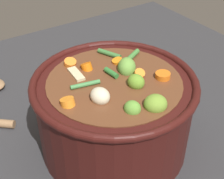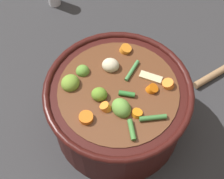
# 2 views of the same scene
# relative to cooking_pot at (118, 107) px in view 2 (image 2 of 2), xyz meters

# --- Properties ---
(ground_plane) EXTENTS (1.10, 1.10, 0.00)m
(ground_plane) POSITION_rel_cooking_pot_xyz_m (0.00, -0.00, -0.08)
(ground_plane) COLOR #2D2D30
(cooking_pot) EXTENTS (0.29, 0.29, 0.17)m
(cooking_pot) POSITION_rel_cooking_pot_xyz_m (0.00, 0.00, 0.00)
(cooking_pot) COLOR #38110F
(cooking_pot) RESTS_ON ground_plane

